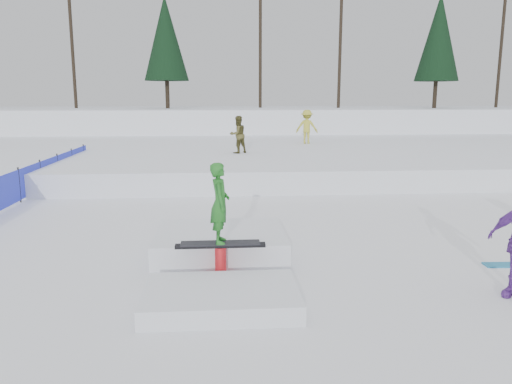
{
  "coord_description": "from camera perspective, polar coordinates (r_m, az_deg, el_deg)",
  "views": [
    {
      "loc": [
        -0.34,
        -9.09,
        3.22
      ],
      "look_at": [
        0.5,
        2.0,
        1.1
      ],
      "focal_mm": 35.0,
      "sensor_mm": 36.0,
      "label": 1
    }
  ],
  "objects": [
    {
      "name": "ground",
      "position": [
        9.65,
        -2.08,
        -8.71
      ],
      "size": [
        120.0,
        120.0,
        0.0
      ],
      "primitive_type": "plane",
      "color": "white"
    },
    {
      "name": "snow_berm",
      "position": [
        39.15,
        -3.88,
        7.81
      ],
      "size": [
        60.0,
        14.0,
        2.4
      ],
      "primitive_type": "cube",
      "color": "white",
      "rests_on": "ground"
    },
    {
      "name": "snow_midrise",
      "position": [
        25.25,
        -3.55,
        4.36
      ],
      "size": [
        50.0,
        18.0,
        0.8
      ],
      "primitive_type": "cube",
      "color": "white",
      "rests_on": "ground"
    },
    {
      "name": "safety_fence",
      "position": [
        17.07,
        -25.43,
        0.74
      ],
      "size": [
        0.05,
        16.0,
        1.1
      ],
      "color": "blue",
      "rests_on": "ground"
    },
    {
      "name": "treeline",
      "position": [
        38.17,
        5.77,
        17.1
      ],
      "size": [
        40.24,
        4.22,
        10.5
      ],
      "color": "black",
      "rests_on": "snow_berm"
    },
    {
      "name": "walker_olive",
      "position": [
        21.88,
        -2.09,
        6.58
      ],
      "size": [
        1.0,
        0.94,
        1.63
      ],
      "primitive_type": "imported",
      "rotation": [
        0.0,
        0.0,
        3.7
      ],
      "color": "#4D4821",
      "rests_on": "snow_midrise"
    },
    {
      "name": "walker_ygreen",
      "position": [
        26.61,
        5.83,
        7.43
      ],
      "size": [
        1.28,
        0.94,
        1.77
      ],
      "primitive_type": "imported",
      "rotation": [
        0.0,
        0.0,
        2.87
      ],
      "color": "gold",
      "rests_on": "snow_midrise"
    },
    {
      "name": "jib_rail_feature",
      "position": [
        9.57,
        -4.09,
        -6.98
      ],
      "size": [
        2.6,
        4.4,
        2.11
      ],
      "color": "white",
      "rests_on": "ground"
    }
  ]
}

